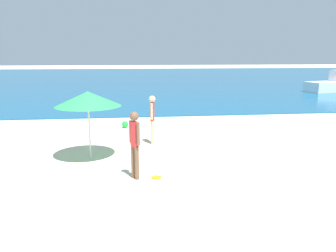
{
  "coord_description": "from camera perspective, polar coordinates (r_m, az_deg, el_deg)",
  "views": [
    {
      "loc": [
        -1.6,
        -3.48,
        3.15
      ],
      "look_at": [
        -0.43,
        6.06,
        1.1
      ],
      "focal_mm": 35.89,
      "sensor_mm": 36.0,
      "label": 1
    }
  ],
  "objects": [
    {
      "name": "person_distant",
      "position": [
        11.92,
        -2.67,
        1.58
      ],
      "size": [
        0.23,
        0.39,
        1.74
      ],
      "rotation": [
        0.0,
        0.0,
        4.48
      ],
      "color": "#DDAD84",
      "rests_on": "ground"
    },
    {
      "name": "water",
      "position": [
        47.02,
        -5.05,
        8.19
      ],
      "size": [
        160.0,
        60.0,
        0.06
      ],
      "primitive_type": "cube",
      "color": "#14567F",
      "rests_on": "ground"
    },
    {
      "name": "boat_near",
      "position": [
        32.54,
        26.58,
        6.43
      ],
      "size": [
        5.53,
        3.1,
        1.79
      ],
      "rotation": [
        0.0,
        0.0,
        3.43
      ],
      "color": "white",
      "rests_on": "water"
    },
    {
      "name": "frisbee",
      "position": [
        8.84,
        -2.01,
        -8.73
      ],
      "size": [
        0.27,
        0.27,
        0.03
      ],
      "primitive_type": "cylinder",
      "color": "orange",
      "rests_on": "ground"
    },
    {
      "name": "person_standing",
      "position": [
        8.55,
        -5.69,
        -2.57
      ],
      "size": [
        0.26,
        0.35,
        1.76
      ],
      "rotation": [
        0.0,
        0.0,
        2.16
      ],
      "color": "brown",
      "rests_on": "ground"
    },
    {
      "name": "beach_umbrella",
      "position": [
        10.32,
        -13.45,
        4.5
      ],
      "size": [
        1.97,
        1.97,
        2.08
      ],
      "color": "#B7B7BC",
      "rests_on": "ground"
    },
    {
      "name": "beach_ball",
      "position": [
        14.87,
        -7.32,
        0.28
      ],
      "size": [
        0.29,
        0.29,
        0.29
      ],
      "primitive_type": "sphere",
      "color": "green",
      "rests_on": "ground"
    }
  ]
}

